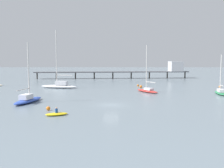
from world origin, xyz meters
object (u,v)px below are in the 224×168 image
object	(u,v)px
sailboat_blue	(28,99)
sailboat_white	(59,85)
mooring_buoy_inner	(48,108)
mooring_buoy_far	(138,85)
pier	(148,69)
dinghy_yellow	(57,114)
sailboat_red	(147,90)
mooring_buoy_outer	(220,87)
mooring_buoy_mid	(141,87)
sailboat_green	(221,92)

from	to	relation	value
sailboat_blue	sailboat_white	bearing A→B (deg)	88.16
mooring_buoy_inner	mooring_buoy_far	bearing A→B (deg)	64.16
pier	mooring_buoy_inner	world-z (taller)	pier
sailboat_white	sailboat_blue	world-z (taller)	sailboat_white
mooring_buoy_far	dinghy_yellow	bearing A→B (deg)	-111.22
pier	mooring_buoy_inner	xyz separation A→B (m)	(-23.22, -64.19, -3.41)
sailboat_red	mooring_buoy_inner	bearing A→B (deg)	-129.75
pier	mooring_buoy_outer	xyz separation A→B (m)	(14.63, -34.06, -3.41)
dinghy_yellow	mooring_buoy_far	world-z (taller)	dinghy_yellow
dinghy_yellow	pier	bearing A→B (deg)	72.53
sailboat_blue	mooring_buoy_inner	xyz separation A→B (m)	(5.33, -6.74, -0.36)
pier	sailboat_red	distance (m)	43.74
sailboat_blue	dinghy_yellow	distance (m)	12.44
sailboat_red	dinghy_yellow	size ratio (longest dim) A/B	3.30
sailboat_blue	mooring_buoy_inner	distance (m)	8.60
sailboat_red	mooring_buoy_outer	distance (m)	22.41
mooring_buoy_far	mooring_buoy_mid	distance (m)	4.15
sailboat_white	sailboat_green	xyz separation A→B (m)	(37.40, -11.45, -0.30)
mooring_buoy_far	sailboat_blue	bearing A→B (deg)	-128.63
pier	sailboat_white	xyz separation A→B (m)	(-27.84, -35.12, -2.83)
mooring_buoy_inner	sailboat_white	bearing A→B (deg)	99.02
mooring_buoy_outer	mooring_buoy_far	xyz separation A→B (m)	(-21.37, 3.92, -0.04)
sailboat_white	mooring_buoy_far	distance (m)	21.69
sailboat_green	mooring_buoy_mid	xyz separation A→B (m)	(-15.93, 12.30, -0.22)
sailboat_white	mooring_buoy_mid	size ratio (longest dim) A/B	21.15
dinghy_yellow	mooring_buoy_outer	bearing A→B (deg)	43.00
sailboat_white	mooring_buoy_mid	xyz separation A→B (m)	(21.46, 0.85, -0.52)
mooring_buoy_inner	sailboat_blue	bearing A→B (deg)	128.33
sailboat_green	mooring_buoy_mid	world-z (taller)	sailboat_green
sailboat_white	mooring_buoy_outer	bearing A→B (deg)	1.44
sailboat_green	mooring_buoy_inner	xyz separation A→B (m)	(-32.78, -17.62, -0.27)
mooring_buoy_outer	mooring_buoy_far	bearing A→B (deg)	169.61
sailboat_green	dinghy_yellow	distance (m)	37.25
sailboat_green	mooring_buoy_far	size ratio (longest dim) A/B	16.16
sailboat_blue	mooring_buoy_mid	world-z (taller)	sailboat_blue
sailboat_white	sailboat_red	world-z (taller)	sailboat_white
sailboat_green	mooring_buoy_outer	xyz separation A→B (m)	(5.07, 12.52, -0.27)
dinghy_yellow	mooring_buoy_inner	xyz separation A→B (m)	(-1.98, 3.32, 0.10)
sailboat_green	dinghy_yellow	xyz separation A→B (m)	(-30.80, -20.93, -0.37)
dinghy_yellow	mooring_buoy_inner	distance (m)	3.86
pier	sailboat_white	bearing A→B (deg)	-128.40
sailboat_green	mooring_buoy_outer	size ratio (longest dim) A/B	14.07
sailboat_green	mooring_buoy_far	distance (m)	23.14
mooring_buoy_inner	pier	bearing A→B (deg)	70.11
pier	sailboat_green	xyz separation A→B (m)	(9.56, -46.57, -3.13)
sailboat_green	mooring_buoy_mid	bearing A→B (deg)	142.34
sailboat_green	mooring_buoy_far	bearing A→B (deg)	134.76
pier	mooring_buoy_mid	distance (m)	35.02
pier	dinghy_yellow	distance (m)	70.86
sailboat_green	mooring_buoy_inner	size ratio (longest dim) A/B	14.05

